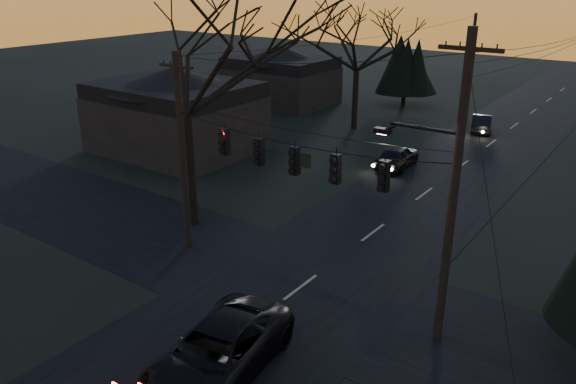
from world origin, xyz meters
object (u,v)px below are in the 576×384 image
Objects in this scene: utility_pole_left at (189,246)px; bare_tree_left at (184,69)px; utility_pole_right at (437,338)px; sedan_oncoming_b at (481,123)px; sedan_oncoming_a at (397,156)px; suv_near at (218,352)px; utility_pole_far_l at (466,103)px.

bare_tree_left is (-1.55, 1.91, 7.40)m from utility_pole_left.
bare_tree_left is at bearing 171.66° from utility_pole_right.
utility_pole_left is at bearing 64.84° from sedan_oncoming_b.
sedan_oncoming_b is at bearing 104.97° from utility_pole_right.
utility_pole_left is 7.80m from bare_tree_left.
sedan_oncoming_a is (4.35, 13.38, -6.69)m from bare_tree_left.
sedan_oncoming_b is at bearing 80.82° from utility_pole_left.
sedan_oncoming_a is at bearing 92.48° from suv_near.
utility_pole_right is 27.75m from sedan_oncoming_b.
utility_pole_far_l is at bearing 90.92° from suv_near.
bare_tree_left is 26.45m from sedan_oncoming_b.
suv_near is (8.35, -7.48, -6.61)m from bare_tree_left.
suv_near is (6.80, -41.57, 0.79)m from utility_pole_far_l.
utility_pole_far_l is 1.92× the size of sedan_oncoming_a.
sedan_oncoming_b is at bearing -64.79° from utility_pole_far_l.
utility_pole_right is at bearing 89.00° from sedan_oncoming_b.
bare_tree_left reaches higher than utility_pole_far_l.
utility_pole_far_l is at bearing 90.00° from utility_pole_left.
bare_tree_left is at bearing -92.61° from utility_pole_far_l.
sedan_oncoming_a is at bearing -82.30° from utility_pole_far_l.
suv_near is at bearing -39.32° from utility_pole_left.
utility_pole_far_l is 2.02× the size of sedan_oncoming_b.
utility_pole_far_l is 10.19m from sedan_oncoming_b.
utility_pole_far_l is (0.00, 36.00, 0.00)m from utility_pole_left.
utility_pole_left is 27.15m from sedan_oncoming_b.
utility_pole_far_l is 0.76× the size of bare_tree_left.
utility_pole_left is 8.83m from suv_near.
sedan_oncoming_a is (-8.70, 15.30, 0.71)m from utility_pole_right.
utility_pole_right reaches higher than utility_pole_far_l.
utility_pole_right is 0.94× the size of bare_tree_left.
utility_pole_left is 1.06× the size of utility_pole_far_l.
sedan_oncoming_a is at bearing 119.63° from utility_pole_right.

